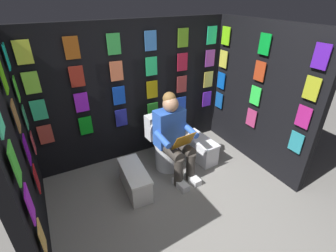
{
  "coord_description": "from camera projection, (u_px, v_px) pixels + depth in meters",
  "views": [
    {
      "loc": [
        1.16,
        1.34,
        2.31
      ],
      "look_at": [
        -0.09,
        -1.02,
        0.85
      ],
      "focal_mm": 26.4,
      "sensor_mm": 36.0,
      "label": 1
    }
  ],
  "objects": [
    {
      "name": "ground_plane",
      "position": [
        205.0,
        238.0,
        2.63
      ],
      "size": [
        30.0,
        30.0,
        0.0
      ],
      "primitive_type": "plane",
      "color": "gray"
    },
    {
      "name": "display_wall_back",
      "position": [
        134.0,
        92.0,
        3.62
      ],
      "size": [
        3.01,
        0.14,
        2.01
      ],
      "color": "black",
      "rests_on": "ground"
    },
    {
      "name": "display_wall_left",
      "position": [
        259.0,
        96.0,
        3.48
      ],
      "size": [
        0.14,
        1.85,
        2.01
      ],
      "color": "black",
      "rests_on": "ground"
    },
    {
      "name": "display_wall_right",
      "position": [
        18.0,
        154.0,
        2.24
      ],
      "size": [
        0.14,
        1.85,
        2.01
      ],
      "color": "black",
      "rests_on": "ground"
    },
    {
      "name": "toilet",
      "position": [
        165.0,
        146.0,
        3.62
      ],
      "size": [
        0.42,
        0.57,
        0.77
      ],
      "rotation": [
        0.0,
        0.0,
        0.09
      ],
      "color": "white",
      "rests_on": "ground"
    },
    {
      "name": "person_reading",
      "position": [
        174.0,
        136.0,
        3.32
      ],
      "size": [
        0.55,
        0.71,
        1.19
      ],
      "rotation": [
        0.0,
        0.0,
        0.09
      ],
      "color": "blue",
      "rests_on": "ground"
    },
    {
      "name": "comic_longbox_near",
      "position": [
        200.0,
        148.0,
        3.84
      ],
      "size": [
        0.31,
        0.65,
        0.34
      ],
      "rotation": [
        0.0,
        0.0,
        0.08
      ],
      "color": "silver",
      "rests_on": "ground"
    },
    {
      "name": "comic_longbox_far",
      "position": [
        135.0,
        180.0,
        3.19
      ],
      "size": [
        0.3,
        0.67,
        0.34
      ],
      "rotation": [
        0.0,
        0.0,
        -0.05
      ],
      "color": "white",
      "rests_on": "ground"
    }
  ]
}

